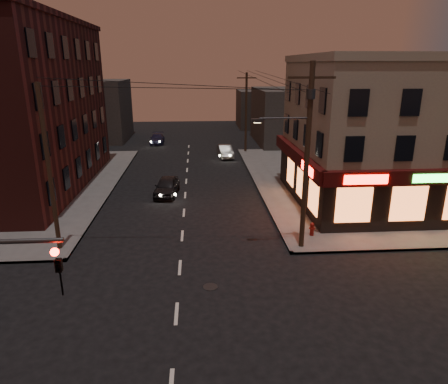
{
  "coord_description": "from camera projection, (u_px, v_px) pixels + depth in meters",
  "views": [
    {
      "loc": [
        0.99,
        -14.48,
        9.95
      ],
      "look_at": [
        2.46,
        6.61,
        3.2
      ],
      "focal_mm": 32.0,
      "sensor_mm": 36.0,
      "label": 1
    }
  ],
  "objects": [
    {
      "name": "ground",
      "position": [
        176.0,
        314.0,
        16.73
      ],
      "size": [
        120.0,
        120.0,
        0.0
      ],
      "primitive_type": "plane",
      "color": "black",
      "rests_on": "ground"
    },
    {
      "name": "sidewalk_ne",
      "position": [
        386.0,
        180.0,
        35.95
      ],
      "size": [
        24.0,
        28.0,
        0.15
      ],
      "primitive_type": "cube",
      "color": "#514F4C",
      "rests_on": "ground"
    },
    {
      "name": "pizza_building",
      "position": [
        402.0,
        131.0,
        28.92
      ],
      "size": [
        15.85,
        12.85,
        10.5
      ],
      "color": "gray",
      "rests_on": "sidewalk_ne"
    },
    {
      "name": "brick_apartment",
      "position": [
        1.0,
        108.0,
        31.8
      ],
      "size": [
        12.0,
        20.0,
        13.0
      ],
      "primitive_type": "cube",
      "color": "#461916",
      "rests_on": "sidewalk_nw"
    },
    {
      "name": "bg_building_ne_a",
      "position": [
        294.0,
        116.0,
        52.7
      ],
      "size": [
        10.0,
        12.0,
        7.0
      ],
      "primitive_type": "cube",
      "color": "#3F3D3A",
      "rests_on": "ground"
    },
    {
      "name": "bg_building_nw",
      "position": [
        93.0,
        110.0,
        54.56
      ],
      "size": [
        9.0,
        10.0,
        8.0
      ],
      "primitive_type": "cube",
      "color": "#3F3D3A",
      "rests_on": "ground"
    },
    {
      "name": "bg_building_ne_b",
      "position": [
        262.0,
        109.0,
        66.03
      ],
      "size": [
        8.0,
        8.0,
        6.0
      ],
      "primitive_type": "cube",
      "color": "#3F3D3A",
      "rests_on": "ground"
    },
    {
      "name": "utility_pole_main",
      "position": [
        305.0,
        149.0,
        20.93
      ],
      "size": [
        4.2,
        0.44,
        10.0
      ],
      "color": "#382619",
      "rests_on": "sidewalk_ne"
    },
    {
      "name": "utility_pole_far",
      "position": [
        246.0,
        113.0,
        46.17
      ],
      "size": [
        0.26,
        0.26,
        9.0
      ],
      "primitive_type": "cylinder",
      "color": "#382619",
      "rests_on": "sidewalk_ne"
    },
    {
      "name": "utility_pole_west",
      "position": [
        49.0,
        170.0,
        21.04
      ],
      "size": [
        0.24,
        0.24,
        9.0
      ],
      "primitive_type": "cylinder",
      "color": "#382619",
      "rests_on": "sidewalk_nw"
    },
    {
      "name": "sedan_near",
      "position": [
        167.0,
        186.0,
        31.81
      ],
      "size": [
        2.12,
        4.35,
        1.43
      ],
      "primitive_type": "imported",
      "rotation": [
        0.0,
        0.0,
        -0.1
      ],
      "color": "black",
      "rests_on": "ground"
    },
    {
      "name": "sedan_mid",
      "position": [
        225.0,
        151.0,
        44.85
      ],
      "size": [
        1.79,
        4.21,
        1.35
      ],
      "primitive_type": "imported",
      "rotation": [
        0.0,
        0.0,
        0.09
      ],
      "color": "slate",
      "rests_on": "ground"
    },
    {
      "name": "sedan_far",
      "position": [
        157.0,
        139.0,
        52.65
      ],
      "size": [
        1.87,
        4.42,
        1.27
      ],
      "primitive_type": "imported",
      "rotation": [
        0.0,
        0.0,
        0.02
      ],
      "color": "#1C1D39",
      "rests_on": "ground"
    },
    {
      "name": "fire_hydrant",
      "position": [
        312.0,
        229.0,
        23.91
      ],
      "size": [
        0.37,
        0.37,
        0.81
      ],
      "rotation": [
        0.0,
        0.0,
        -0.37
      ],
      "color": "maroon",
      "rests_on": "sidewalk_ne"
    }
  ]
}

